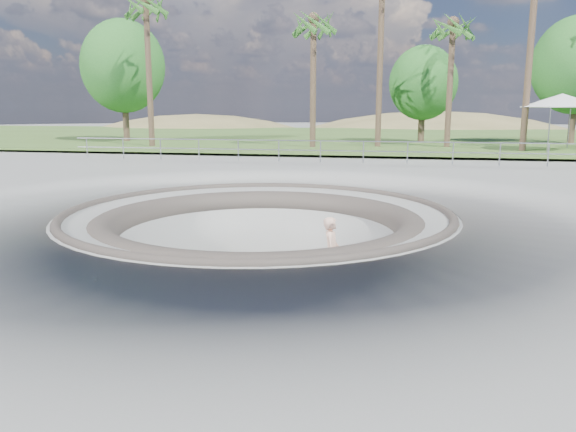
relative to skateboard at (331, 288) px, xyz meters
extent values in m
plane|color=gray|center=(-2.01, 0.45, 1.84)|extent=(180.00, 180.00, 0.00)
torus|color=gray|center=(-2.01, 0.45, -0.16)|extent=(14.00, 14.00, 4.00)
cylinder|color=gray|center=(-2.01, 0.45, -0.11)|extent=(6.60, 6.60, 0.10)
torus|color=#453F37|center=(-2.01, 0.45, 1.82)|extent=(10.24, 10.24, 0.24)
torus|color=#453F37|center=(-2.01, 0.45, 1.39)|extent=(8.91, 8.91, 0.81)
cube|color=#436127|center=(-2.01, 34.45, 2.06)|extent=(180.00, 36.00, 0.12)
ellipsoid|color=brown|center=(-24.01, 55.45, -4.59)|extent=(50.40, 36.00, 23.40)
ellipsoid|color=brown|center=(5.99, 60.45, -6.02)|extent=(61.60, 44.00, 28.60)
cylinder|color=gray|center=(-2.01, 12.45, 3.01)|extent=(25.00, 0.05, 0.05)
cylinder|color=gray|center=(-2.01, 12.45, 2.56)|extent=(25.00, 0.05, 0.05)
cube|color=olive|center=(0.00, 0.00, 0.01)|extent=(0.74, 0.25, 0.02)
cylinder|color=#B8B8BD|center=(0.00, 0.00, -0.02)|extent=(0.04, 0.15, 0.03)
cylinder|color=#B8B8BD|center=(0.00, 0.00, -0.02)|extent=(0.04, 0.15, 0.03)
cylinder|color=silver|center=(0.00, 0.00, -0.03)|extent=(0.06, 0.03, 0.06)
cylinder|color=silver|center=(0.00, 0.00, -0.03)|extent=(0.06, 0.03, 0.06)
cylinder|color=silver|center=(0.00, 0.00, -0.03)|extent=(0.06, 0.03, 0.06)
cylinder|color=silver|center=(0.00, 0.00, -0.03)|extent=(0.06, 0.03, 0.06)
imported|color=beige|center=(0.00, 0.00, 0.93)|extent=(0.47, 0.69, 1.84)
cylinder|color=gray|center=(9.01, 19.28, 3.29)|extent=(0.06, 0.06, 2.34)
cylinder|color=gray|center=(9.01, 22.25, 3.29)|extent=(0.06, 0.06, 2.34)
cube|color=silver|center=(10.49, 20.77, 4.56)|extent=(3.96, 3.96, 0.08)
cone|color=silver|center=(10.49, 20.77, 4.93)|extent=(6.04, 6.04, 0.74)
cylinder|color=brown|center=(-13.82, 19.80, 6.51)|extent=(0.36, 0.36, 8.99)
cylinder|color=brown|center=(-3.67, 20.89, 5.93)|extent=(0.36, 0.36, 7.83)
cylinder|color=brown|center=(0.28, 22.13, 7.21)|extent=(0.36, 0.36, 10.39)
cylinder|color=brown|center=(4.51, 22.61, 5.82)|extent=(0.36, 0.36, 7.62)
cylinder|color=brown|center=(8.51, 20.34, 7.50)|extent=(0.36, 0.36, 10.98)
cylinder|color=brown|center=(-17.93, 24.49, 4.53)|extent=(0.44, 0.44, 5.04)
ellipsoid|color=#246121|center=(-17.93, 24.49, 7.41)|extent=(6.01, 5.47, 6.56)
cylinder|color=brown|center=(3.08, 26.82, 3.95)|extent=(0.44, 0.44, 3.89)
ellipsoid|color=#246121|center=(3.08, 26.82, 6.18)|extent=(4.64, 4.22, 5.07)
cylinder|color=brown|center=(12.89, 27.11, 4.46)|extent=(0.44, 0.44, 4.89)
camera|label=1|loc=(1.57, -13.73, 4.59)|focal=35.00mm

